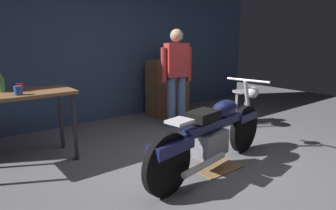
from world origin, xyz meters
The scene contains 11 objects.
ground_plane centered at (0.00, 0.00, 0.00)m, with size 12.00×12.00×0.00m, color slate.
back_wall centered at (0.00, 2.80, 1.55)m, with size 8.00×0.12×3.10m, color #384C70.
workbench centered at (-1.67, 1.45, 0.79)m, with size 1.30×0.64×0.90m.
motorcycle centered at (0.08, -0.08, 0.45)m, with size 2.17×0.73×1.00m.
person_standing centered at (0.86, 1.54, 0.93)m, with size 0.56×0.30×1.67m.
shop_stool centered at (1.71, 0.81, 0.50)m, with size 0.32×0.32×0.64m.
wooden_dresser centered at (1.27, 2.30, 0.55)m, with size 0.80×0.47×1.10m.
drip_tray centered at (0.14, -0.08, 0.01)m, with size 0.56×0.40×0.01m, color olive.
mug_red_diner centered at (-1.59, 1.53, 0.95)m, with size 0.11×0.08×0.10m.
mug_blue_enamel centered at (-1.66, 1.27, 0.95)m, with size 0.12×0.09×0.10m.
bottle centered at (-1.77, 1.58, 1.00)m, with size 0.06×0.06×0.24m.
Camera 1 is at (-2.33, -2.29, 1.52)m, focal length 31.31 mm.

